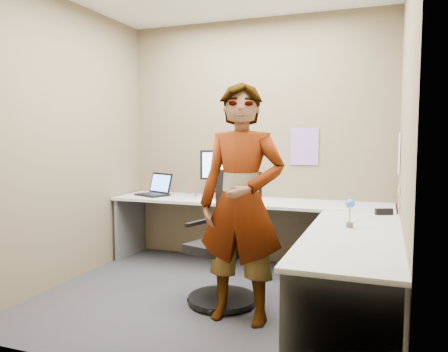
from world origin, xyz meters
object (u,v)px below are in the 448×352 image
at_px(monitor, 222,167).
at_px(person, 241,204).
at_px(desk, 273,227).
at_px(office_chair, 227,250).

distance_m(monitor, person, 1.61).
bearing_deg(desk, monitor, 136.64).
xyz_separation_m(monitor, person, (0.69, -1.44, -0.16)).
bearing_deg(desk, person, -95.75).
bearing_deg(office_chair, monitor, 128.93).
height_order(desk, person, person).
relative_size(desk, person, 1.65).
distance_m(desk, person, 0.78).
relative_size(desk, office_chair, 2.73).
height_order(desk, office_chair, office_chair).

